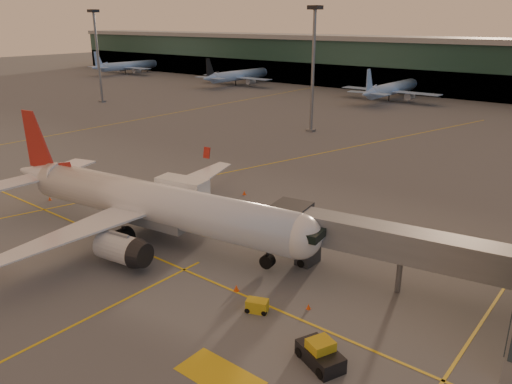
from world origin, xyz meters
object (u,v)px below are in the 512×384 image
Objects in this scene: main_airplane at (147,203)px; gpu_cart at (257,306)px; catering_truck at (183,195)px; pushback_tug at (320,354)px.

gpu_cart is (18.50, -4.05, -3.56)m from main_airplane.
gpu_cart is at bearing -39.00° from catering_truck.
pushback_tug is at bearing -22.31° from main_airplane.
catering_truck is 22.99m from gpu_cart.
catering_truck is 3.19× the size of gpu_cart.
main_airplane reaches higher than pushback_tug.
catering_truck is (-1.66, 6.77, -1.31)m from main_airplane.
catering_truck is 30.76m from pushback_tug.
main_airplane is at bearing -171.06° from pushback_tug.
gpu_cart is 0.51× the size of pushback_tug.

